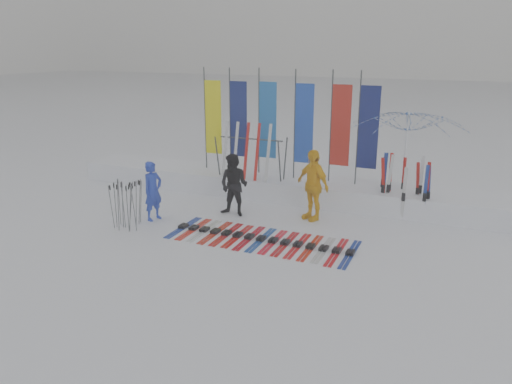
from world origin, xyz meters
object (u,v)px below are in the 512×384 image
at_px(person_black, 234,185).
at_px(person_yellow, 313,185).
at_px(person_blue, 153,191).
at_px(ski_rack, 251,152).
at_px(tent_canopy, 405,159).
at_px(ski_row, 262,239).

xyz_separation_m(person_black, person_yellow, (2.03, 0.52, 0.10)).
height_order(person_blue, person_black, person_black).
bearing_deg(person_black, person_blue, -145.20).
relative_size(person_blue, ski_rack, 0.77).
height_order(tent_canopy, ski_rack, tent_canopy).
relative_size(person_blue, person_yellow, 0.83).
distance_m(person_yellow, ski_row, 2.22).
relative_size(person_black, ski_rack, 0.83).
height_order(person_blue, tent_canopy, tent_canopy).
height_order(person_yellow, ski_rack, person_yellow).
distance_m(person_black, person_yellow, 2.10).
bearing_deg(ski_rack, person_yellow, -28.38).
xyz_separation_m(person_yellow, ski_rack, (-2.30, 1.24, 0.44)).
distance_m(person_blue, ski_row, 3.28).
xyz_separation_m(tent_canopy, ski_rack, (-4.37, -0.69, -0.04)).
bearing_deg(person_yellow, ski_row, -77.90).
height_order(ski_row, ski_rack, ski_rack).
height_order(tent_canopy, ski_row, tent_canopy).
bearing_deg(tent_canopy, person_yellow, -137.01).
bearing_deg(person_black, ski_rack, 100.86).
distance_m(person_blue, person_black, 2.14).
bearing_deg(ski_rack, ski_row, -62.41).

